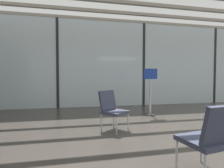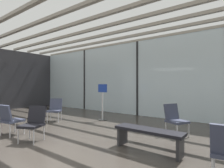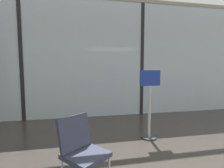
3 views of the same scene
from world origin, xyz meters
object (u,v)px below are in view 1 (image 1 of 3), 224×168
Objects in this scene: parked_airplane at (95,64)px; lounge_chair_1 at (112,107)px; info_sign at (150,93)px; lounge_chair_3 at (210,136)px.

lounge_chair_1 is (-0.58, -9.46, -1.77)m from parked_airplane.
info_sign reaches higher than lounge_chair_1.
parked_airplane is 16.35× the size of lounge_chair_1.
parked_airplane is 16.35× the size of lounge_chair_3.
info_sign is at bearing -83.95° from parked_airplane.
parked_airplane is 8.47m from info_sign.
lounge_chair_1 is at bearing -78.53° from lounge_chair_3.
info_sign is (0.70, 3.20, 0.18)m from lounge_chair_3.
lounge_chair_1 is 1.00× the size of lounge_chair_3.
lounge_chair_1 is 2.15m from lounge_chair_3.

